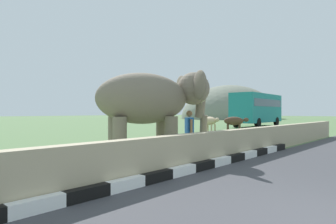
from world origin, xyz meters
TOP-DOWN VIEW (x-y plane):
  - striped_curb at (-0.35, 3.82)m, footprint 16.20×0.20m
  - barrier_parapet at (2.00, 4.12)m, footprint 28.00×0.36m
  - elephant at (2.21, 6.10)m, footprint 3.99×3.35m
  - person_handler at (3.65, 5.67)m, footprint 0.46×0.58m
  - bus_teal at (24.62, 12.85)m, footprint 8.70×3.04m
  - cow_near at (14.33, 11.98)m, footprint 1.02×1.92m
  - cow_mid at (15.19, 10.31)m, footprint 1.11×1.91m
  - hill_east at (55.00, 33.64)m, footprint 26.24×20.99m

SIDE VIEW (x-z plane):
  - hill_east at x=55.00m, z-range -7.89..7.89m
  - striped_curb at x=-0.35m, z-range 0.00..0.24m
  - barrier_parapet at x=2.00m, z-range 0.00..1.00m
  - cow_near at x=14.33m, z-range 0.26..1.48m
  - cow_mid at x=15.19m, z-range 0.26..1.48m
  - person_handler at x=3.65m, z-range 0.10..1.75m
  - elephant at x=2.21m, z-range 0.48..3.50m
  - bus_teal at x=24.62m, z-range 0.33..3.83m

